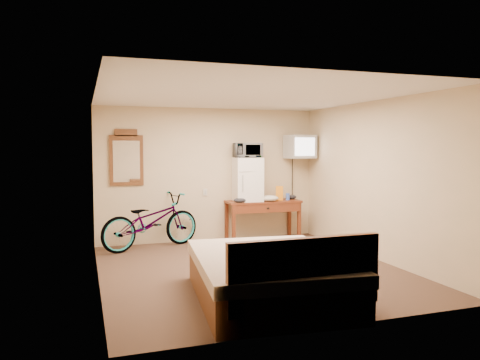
# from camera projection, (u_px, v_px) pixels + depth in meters

# --- Properties ---
(room) EXTENTS (4.60, 4.64, 2.50)m
(room) POSITION_uv_depth(u_px,v_px,m) (250.00, 184.00, 6.69)
(room) COLOR #483524
(room) RESTS_ON ground
(desk) EXTENTS (1.44, 0.58, 0.75)m
(desk) POSITION_uv_depth(u_px,v_px,m) (264.00, 207.00, 8.94)
(desk) COLOR brown
(desk) RESTS_ON floor
(mini_fridge) EXTENTS (0.54, 0.52, 0.82)m
(mini_fridge) POSITION_uv_depth(u_px,v_px,m) (248.00, 179.00, 8.84)
(mini_fridge) COLOR white
(mini_fridge) RESTS_ON desk
(microwave) EXTENTS (0.51, 0.35, 0.28)m
(microwave) POSITION_uv_depth(u_px,v_px,m) (248.00, 150.00, 8.80)
(microwave) COLOR white
(microwave) RESTS_ON mini_fridge
(snack_bag) EXTENTS (0.16, 0.12, 0.27)m
(snack_bag) POSITION_uv_depth(u_px,v_px,m) (279.00, 193.00, 9.01)
(snack_bag) COLOR orange
(snack_bag) RESTS_ON desk
(blue_cup) EXTENTS (0.08, 0.08, 0.13)m
(blue_cup) POSITION_uv_depth(u_px,v_px,m) (288.00, 197.00, 9.03)
(blue_cup) COLOR blue
(blue_cup) RESTS_ON desk
(cloth_cream) EXTENTS (0.37, 0.28, 0.11)m
(cloth_cream) POSITION_uv_depth(u_px,v_px,m) (269.00, 198.00, 8.83)
(cloth_cream) COLOR white
(cloth_cream) RESTS_ON desk
(cloth_dark_a) EXTENTS (0.24, 0.18, 0.09)m
(cloth_dark_a) POSITION_uv_depth(u_px,v_px,m) (240.00, 200.00, 8.61)
(cloth_dark_a) COLOR black
(cloth_dark_a) RESTS_ON desk
(cloth_dark_b) EXTENTS (0.18, 0.15, 0.08)m
(cloth_dark_b) POSITION_uv_depth(u_px,v_px,m) (292.00, 197.00, 9.20)
(cloth_dark_b) COLOR black
(cloth_dark_b) RESTS_ON desk
(crt_television) EXTENTS (0.55, 0.61, 0.45)m
(crt_television) POSITION_uv_depth(u_px,v_px,m) (300.00, 147.00, 9.12)
(crt_television) COLOR black
(crt_television) RESTS_ON room
(wall_mirror) EXTENTS (0.59, 0.04, 1.00)m
(wall_mirror) POSITION_uv_depth(u_px,v_px,m) (126.00, 158.00, 8.32)
(wall_mirror) COLOR brown
(wall_mirror) RESTS_ON room
(bicycle) EXTENTS (1.95, 1.23, 0.97)m
(bicycle) POSITION_uv_depth(u_px,v_px,m) (151.00, 221.00, 8.15)
(bicycle) COLOR black
(bicycle) RESTS_ON floor
(bed) EXTENTS (1.86, 2.33, 0.90)m
(bed) POSITION_uv_depth(u_px,v_px,m) (270.00, 276.00, 5.38)
(bed) COLOR brown
(bed) RESTS_ON floor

